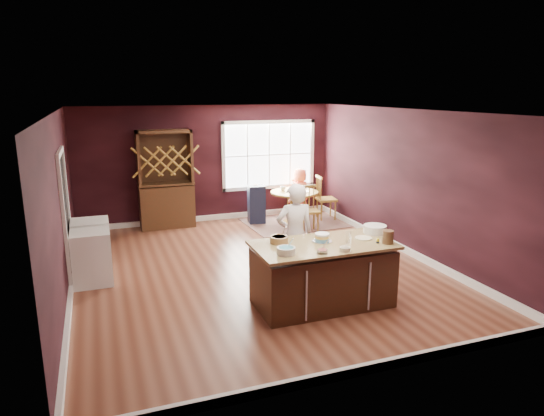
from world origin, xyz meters
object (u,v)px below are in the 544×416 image
at_px(chair_south, 309,209).
at_px(seated_woman, 300,193).
at_px(layer_cake, 322,238).
at_px(hutch, 166,180).
at_px(toddler, 259,188).
at_px(dryer, 92,245).
at_px(dining_table, 294,201).
at_px(kitchen_island, 322,275).
at_px(chair_north, 296,195).
at_px(washer, 92,258).
at_px(high_chair, 256,203).
at_px(baker, 295,235).
at_px(chair_east, 326,197).

xyz_separation_m(chair_south, seated_woman, (0.32, 1.25, 0.09)).
relative_size(layer_cake, hutch, 0.13).
relative_size(toddler, dryer, 0.29).
bearing_deg(dining_table, dryer, -159.82).
relative_size(seated_woman, toddler, 4.62).
distance_m(kitchen_island, chair_north, 5.32).
distance_m(chair_south, dryer, 4.54).
height_order(seated_woman, dryer, seated_woman).
relative_size(toddler, washer, 0.30).
height_order(toddler, washer, toddler).
bearing_deg(high_chair, kitchen_island, -88.05).
relative_size(baker, chair_north, 1.77).
distance_m(kitchen_island, dining_table, 4.44).
height_order(kitchen_island, chair_east, chair_east).
height_order(chair_east, chair_north, chair_east).
relative_size(chair_north, hutch, 0.43).
height_order(chair_south, dryer, chair_south).
xyz_separation_m(baker, toddler, (0.67, 3.77, -0.01)).
bearing_deg(dryer, toddler, 28.25).
height_order(dining_table, washer, washer).
bearing_deg(dining_table, toddler, 154.98).
distance_m(chair_south, toddler, 1.40).
height_order(baker, chair_north, baker).
xyz_separation_m(layer_cake, hutch, (-1.53, 4.81, 0.11)).
bearing_deg(baker, chair_north, -107.25).
distance_m(chair_north, hutch, 3.26).
distance_m(chair_east, seated_woman, 0.66).
bearing_deg(hutch, dryer, -124.96).
distance_m(baker, toddler, 3.83).
relative_size(chair_north, high_chair, 1.00).
bearing_deg(dining_table, baker, -112.53).
height_order(baker, high_chair, baker).
distance_m(high_chair, toddler, 0.35).
xyz_separation_m(hutch, dryer, (-1.61, -2.30, -0.65)).
distance_m(kitchen_island, washer, 3.68).
relative_size(chair_east, seated_woman, 0.89).
bearing_deg(hutch, high_chair, -9.90).
bearing_deg(baker, washer, -15.25).
bearing_deg(seated_woman, chair_east, 126.16).
bearing_deg(washer, chair_north, 32.61).
height_order(baker, layer_cake, baker).
xyz_separation_m(dining_table, chair_south, (0.02, -0.78, -0.02)).
bearing_deg(toddler, hutch, 171.25).
distance_m(chair_south, seated_woman, 1.30).
bearing_deg(seated_woman, chair_north, -110.96).
bearing_deg(dryer, layer_cake, -38.71).
height_order(high_chair, dryer, high_chair).
height_order(layer_cake, hutch, hutch).
distance_m(dining_table, seated_woman, 0.59).
relative_size(hutch, washer, 2.53).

